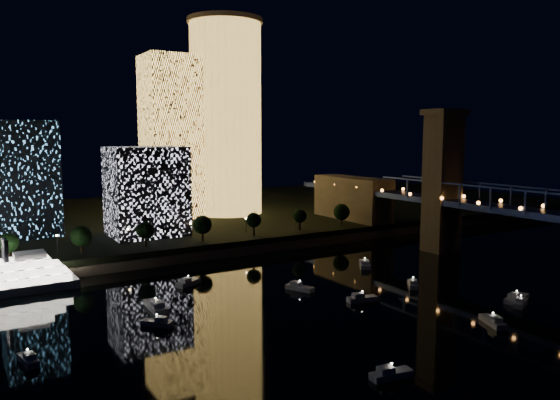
# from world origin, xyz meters

# --- Properties ---
(ground) EXTENTS (520.00, 520.00, 0.00)m
(ground) POSITION_xyz_m (0.00, 0.00, 0.00)
(ground) COLOR black
(ground) RESTS_ON ground
(far_bank) EXTENTS (420.00, 160.00, 5.00)m
(far_bank) POSITION_xyz_m (0.00, 160.00, 2.50)
(far_bank) COLOR black
(far_bank) RESTS_ON ground
(seawall) EXTENTS (420.00, 6.00, 3.00)m
(seawall) POSITION_xyz_m (0.00, 82.00, 1.50)
(seawall) COLOR #6B5E4C
(seawall) RESTS_ON ground
(tower_cylindrical) EXTENTS (34.00, 34.00, 87.58)m
(tower_cylindrical) POSITION_xyz_m (26.22, 143.78, 48.91)
(tower_cylindrical) COLOR #FFBE51
(tower_cylindrical) RESTS_ON far_bank
(tower_rectangular) EXTENTS (22.02, 22.02, 70.05)m
(tower_rectangular) POSITION_xyz_m (0.22, 145.61, 40.03)
(tower_rectangular) COLOR #FFBE51
(tower_rectangular) RESTS_ON far_bank
(midrise_blocks) EXTENTS (104.65, 48.83, 41.21)m
(midrise_blocks) POSITION_xyz_m (-60.56, 119.82, 21.40)
(midrise_blocks) COLOR silver
(midrise_blocks) RESTS_ON far_bank
(motorboats) EXTENTS (115.67, 77.12, 2.78)m
(motorboats) POSITION_xyz_m (-4.85, 21.12, 0.81)
(motorboats) COLOR silver
(motorboats) RESTS_ON ground
(esplanade_trees) EXTENTS (166.28, 6.54, 8.77)m
(esplanade_trees) POSITION_xyz_m (-28.93, 88.00, 10.47)
(esplanade_trees) COLOR black
(esplanade_trees) RESTS_ON far_bank
(street_lamps) EXTENTS (132.70, 0.70, 5.65)m
(street_lamps) POSITION_xyz_m (-34.00, 94.00, 9.02)
(street_lamps) COLOR black
(street_lamps) RESTS_ON far_bank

